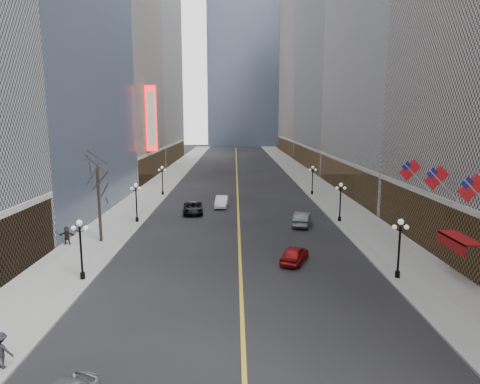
{
  "coord_description": "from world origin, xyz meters",
  "views": [
    {
      "loc": [
        -0.43,
        -0.48,
        11.93
      ],
      "look_at": [
        -0.2,
        18.29,
        8.71
      ],
      "focal_mm": 32.0,
      "sensor_mm": 36.0,
      "label": 1
    }
  ],
  "objects_px": {
    "streetlamp_west_2": "(136,198)",
    "streetlamp_east_2": "(340,198)",
    "car_sb_mid": "(295,254)",
    "car_sb_far": "(302,219)",
    "streetlamp_east_3": "(312,177)",
    "streetlamp_west_3": "(162,177)",
    "car_nb_far": "(193,208)",
    "car_nb_mid": "(222,202)",
    "streetlamp_west_1": "(81,243)",
    "streetlamp_east_1": "(400,242)"
  },
  "relations": [
    {
      "from": "streetlamp_west_2",
      "to": "streetlamp_east_2",
      "type": "bearing_deg",
      "value": 0.0
    },
    {
      "from": "car_sb_mid",
      "to": "car_sb_far",
      "type": "bearing_deg",
      "value": -78.87
    },
    {
      "from": "car_sb_mid",
      "to": "car_sb_far",
      "type": "relative_size",
      "value": 0.87
    },
    {
      "from": "streetlamp_east_2",
      "to": "streetlamp_west_2",
      "type": "distance_m",
      "value": 23.6
    },
    {
      "from": "streetlamp_east_3",
      "to": "streetlamp_west_3",
      "type": "relative_size",
      "value": 1.0
    },
    {
      "from": "car_nb_far",
      "to": "car_sb_far",
      "type": "xyz_separation_m",
      "value": [
        12.92,
        -6.37,
        0.07
      ]
    },
    {
      "from": "car_nb_mid",
      "to": "car_sb_far",
      "type": "relative_size",
      "value": 0.96
    },
    {
      "from": "streetlamp_east_3",
      "to": "car_nb_mid",
      "type": "xyz_separation_m",
      "value": [
        -14.01,
        -9.12,
        -2.13
      ]
    },
    {
      "from": "car_sb_mid",
      "to": "streetlamp_west_2",
      "type": "bearing_deg",
      "value": -17.99
    },
    {
      "from": "streetlamp_west_3",
      "to": "car_nb_mid",
      "type": "bearing_deg",
      "value": -43.59
    },
    {
      "from": "streetlamp_west_1",
      "to": "car_sb_far",
      "type": "height_order",
      "value": "streetlamp_west_1"
    },
    {
      "from": "streetlamp_east_2",
      "to": "car_nb_far",
      "type": "xyz_separation_m",
      "value": [
        -17.56,
        4.84,
        -2.17
      ]
    },
    {
      "from": "streetlamp_west_2",
      "to": "streetlamp_west_3",
      "type": "relative_size",
      "value": 1.0
    },
    {
      "from": "streetlamp_east_3",
      "to": "car_nb_far",
      "type": "bearing_deg",
      "value": -143.15
    },
    {
      "from": "streetlamp_east_3",
      "to": "car_sb_mid",
      "type": "xyz_separation_m",
      "value": [
        -7.22,
        -32.1,
        -2.18
      ]
    },
    {
      "from": "streetlamp_east_1",
      "to": "car_nb_far",
      "type": "xyz_separation_m",
      "value": [
        -17.56,
        22.84,
        -2.17
      ]
    },
    {
      "from": "streetlamp_east_2",
      "to": "car_nb_mid",
      "type": "distance_m",
      "value": 16.73
    },
    {
      "from": "streetlamp_east_3",
      "to": "car_sb_far",
      "type": "bearing_deg",
      "value": -103.37
    },
    {
      "from": "streetlamp_east_3",
      "to": "car_nb_far",
      "type": "relative_size",
      "value": 0.86
    },
    {
      "from": "streetlamp_east_2",
      "to": "car_sb_far",
      "type": "relative_size",
      "value": 0.93
    },
    {
      "from": "streetlamp_east_1",
      "to": "streetlamp_east_2",
      "type": "distance_m",
      "value": 18.0
    },
    {
      "from": "streetlamp_east_3",
      "to": "car_nb_mid",
      "type": "height_order",
      "value": "streetlamp_east_3"
    },
    {
      "from": "streetlamp_west_3",
      "to": "car_sb_far",
      "type": "relative_size",
      "value": 0.93
    },
    {
      "from": "car_sb_mid",
      "to": "car_sb_far",
      "type": "xyz_separation_m",
      "value": [
        2.58,
        12.56,
        0.08
      ]
    },
    {
      "from": "streetlamp_east_3",
      "to": "streetlamp_east_2",
      "type": "bearing_deg",
      "value": -90.0
    },
    {
      "from": "streetlamp_east_1",
      "to": "car_nb_far",
      "type": "distance_m",
      "value": 28.89
    },
    {
      "from": "streetlamp_west_2",
      "to": "car_sb_mid",
      "type": "relative_size",
      "value": 1.07
    },
    {
      "from": "streetlamp_east_2",
      "to": "streetlamp_west_3",
      "type": "height_order",
      "value": "same"
    },
    {
      "from": "streetlamp_west_2",
      "to": "car_nb_mid",
      "type": "xyz_separation_m",
      "value": [
        9.59,
        8.88,
        -2.13
      ]
    },
    {
      "from": "streetlamp_east_1",
      "to": "car_sb_far",
      "type": "xyz_separation_m",
      "value": [
        -4.64,
        16.47,
        -2.1
      ]
    },
    {
      "from": "streetlamp_east_3",
      "to": "car_sb_mid",
      "type": "height_order",
      "value": "streetlamp_east_3"
    },
    {
      "from": "car_sb_far",
      "to": "streetlamp_west_1",
      "type": "bearing_deg",
      "value": 55.31
    },
    {
      "from": "streetlamp_east_2",
      "to": "streetlamp_west_1",
      "type": "bearing_deg",
      "value": -142.67
    },
    {
      "from": "streetlamp_west_3",
      "to": "car_nb_mid",
      "type": "height_order",
      "value": "streetlamp_west_3"
    },
    {
      "from": "streetlamp_east_3",
      "to": "car_sb_mid",
      "type": "distance_m",
      "value": 32.97
    },
    {
      "from": "streetlamp_west_1",
      "to": "car_nb_mid",
      "type": "relative_size",
      "value": 0.97
    },
    {
      "from": "streetlamp_east_1",
      "to": "car_nb_far",
      "type": "height_order",
      "value": "streetlamp_east_1"
    },
    {
      "from": "streetlamp_west_1",
      "to": "car_nb_far",
      "type": "height_order",
      "value": "streetlamp_west_1"
    },
    {
      "from": "streetlamp_east_2",
      "to": "streetlamp_west_2",
      "type": "relative_size",
      "value": 1.0
    },
    {
      "from": "streetlamp_east_2",
      "to": "car_nb_mid",
      "type": "height_order",
      "value": "streetlamp_east_2"
    },
    {
      "from": "streetlamp_east_1",
      "to": "car_nb_far",
      "type": "relative_size",
      "value": 0.86
    },
    {
      "from": "streetlamp_west_1",
      "to": "car_sb_mid",
      "type": "height_order",
      "value": "streetlamp_west_1"
    },
    {
      "from": "streetlamp_west_3",
      "to": "car_nb_mid",
      "type": "relative_size",
      "value": 0.97
    },
    {
      "from": "streetlamp_west_1",
      "to": "car_sb_far",
      "type": "xyz_separation_m",
      "value": [
        18.96,
        16.47,
        -2.1
      ]
    },
    {
      "from": "car_sb_far",
      "to": "car_sb_mid",
      "type": "bearing_deg",
      "value": 92.72
    },
    {
      "from": "streetlamp_east_3",
      "to": "streetlamp_west_1",
      "type": "relative_size",
      "value": 1.0
    },
    {
      "from": "streetlamp_west_2",
      "to": "car_nb_mid",
      "type": "distance_m",
      "value": 13.24
    },
    {
      "from": "car_nb_mid",
      "to": "car_nb_far",
      "type": "xyz_separation_m",
      "value": [
        -3.55,
        -4.04,
        -0.04
      ]
    },
    {
      "from": "car_nb_mid",
      "to": "streetlamp_west_3",
      "type": "bearing_deg",
      "value": 139.96
    },
    {
      "from": "car_sb_mid",
      "to": "car_nb_mid",
      "type": "bearing_deg",
      "value": -50.8
    }
  ]
}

